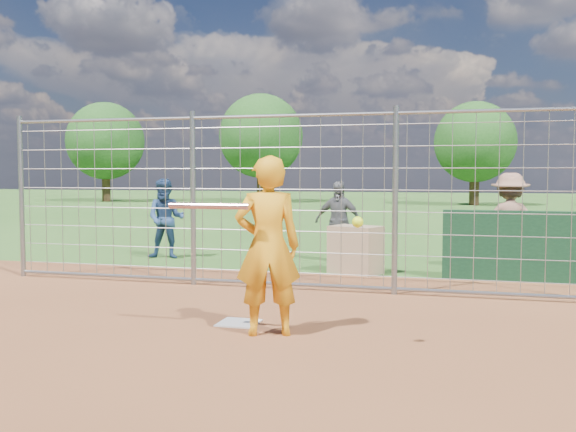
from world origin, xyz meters
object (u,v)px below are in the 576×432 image
(batter, at_px, (268,246))
(bystander_a, at_px, (166,219))
(bystander_b, at_px, (338,222))
(equipment_bin, at_px, (356,250))
(bystander_c, at_px, (510,222))

(batter, relative_size, bystander_a, 1.18)
(bystander_a, height_order, bystander_b, bystander_a)
(batter, xyz_separation_m, bystander_a, (-3.70, 5.23, -0.14))
(bystander_b, bearing_deg, batter, -80.06)
(bystander_a, relative_size, equipment_bin, 1.97)
(bystander_c, height_order, equipment_bin, bystander_c)
(bystander_b, xyz_separation_m, bystander_c, (3.05, -0.38, 0.08))
(bystander_b, bearing_deg, bystander_a, -167.27)
(batter, bearing_deg, bystander_c, -137.74)
(bystander_b, height_order, bystander_c, bystander_c)
(equipment_bin, bearing_deg, bystander_b, 134.79)
(bystander_a, distance_m, bystander_c, 6.42)
(bystander_c, xyz_separation_m, equipment_bin, (-2.50, -0.90, -0.44))
(bystander_a, bearing_deg, bystander_b, -5.72)
(batter, height_order, bystander_a, batter)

